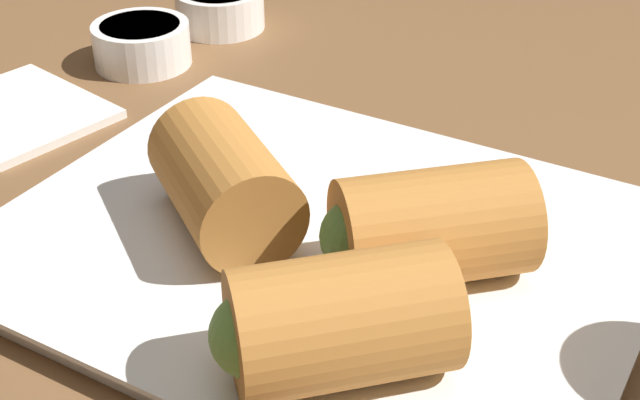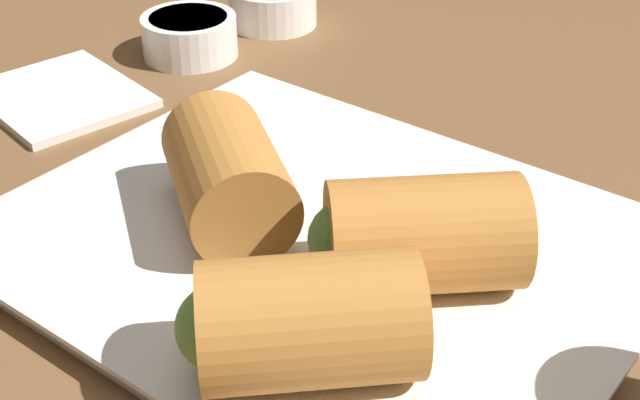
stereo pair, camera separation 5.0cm
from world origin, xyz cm
name	(u,v)px [view 1 (the left image)]	position (x,y,z in cm)	size (l,w,h in cm)	color
table_surface	(297,281)	(0.00, 0.00, 1.00)	(180.00, 140.00, 2.00)	brown
serving_plate	(320,248)	(0.79, 1.10, 2.76)	(33.01, 26.65, 1.50)	white
roll_front_left	(422,228)	(6.64, 0.65, 6.30)	(10.44, 10.25, 5.60)	#B77533
roll_front_right	(221,178)	(-4.27, -0.35, 6.30)	(10.62, 9.81, 5.60)	#B77533
roll_back_left	(329,322)	(6.19, -7.47, 6.30)	(10.39, 10.32, 5.60)	#B77533
dipping_bowl_near	(142,42)	(-23.55, 16.17, 3.73)	(7.34, 7.34, 3.19)	white
dipping_bowl_far	(220,8)	(-22.70, 25.14, 3.73)	(7.34, 7.34, 3.19)	white
napkin	(17,113)	(-25.34, 4.92, 2.30)	(13.20, 11.86, 0.60)	silver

